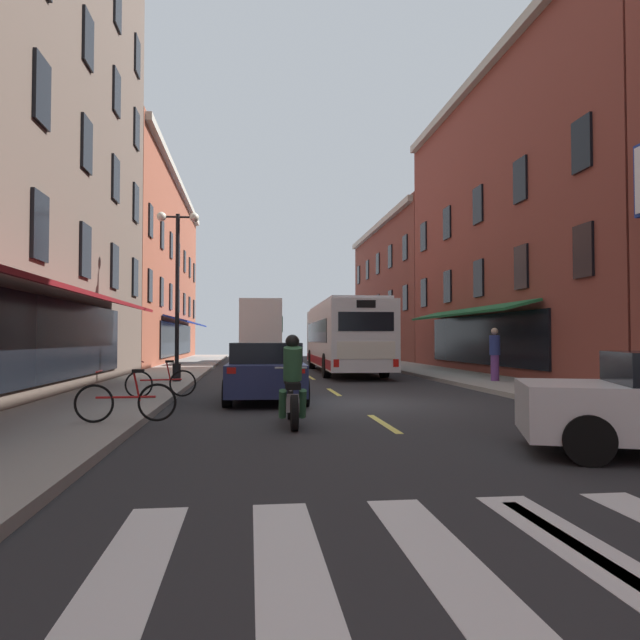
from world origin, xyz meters
The scene contains 14 objects.
ground_plane centered at (0.00, 0.00, -0.05)m, with size 34.80×80.00×0.10m, color #28282B.
lane_centre_dashes centered at (0.00, -0.25, 0.00)m, with size 0.14×73.90×0.01m.
crosswalk_near centered at (0.00, -10.00, 0.00)m, with size 7.10×2.80×0.01m.
sidewalk_left centered at (-5.90, 0.00, 0.07)m, with size 3.00×80.00×0.14m, color gray.
sidewalk_right centered at (5.90, 0.00, 0.07)m, with size 3.00×80.00×0.14m, color gray.
transit_bus centered at (1.87, 12.68, 1.69)m, with size 2.87×12.05×3.21m.
box_truck centered at (-1.72, 22.22, 1.99)m, with size 2.73×8.03×3.86m.
sedan_near centered at (-1.47, 33.38, 0.70)m, with size 2.04×4.73×1.36m.
sedan_far centered at (-2.07, 0.81, 0.75)m, with size 2.09×4.33×1.48m.
motorcycle_rider centered at (-1.70, -3.50, 0.71)m, with size 0.62×2.07×1.66m.
bicycle_near centered at (-4.61, -3.74, 0.50)m, with size 1.71×0.48×0.91m.
bicycle_mid centered at (-4.65, 0.59, 0.50)m, with size 1.67×0.58×0.91m.
pedestrian_mid centered at (5.90, 5.03, 1.08)m, with size 0.36×0.36×1.82m.
street_lamp_twin centered at (-4.95, 6.14, 3.33)m, with size 1.42×0.32×5.78m.
Camera 1 is at (-2.49, -14.23, 1.58)m, focal length 32.85 mm.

